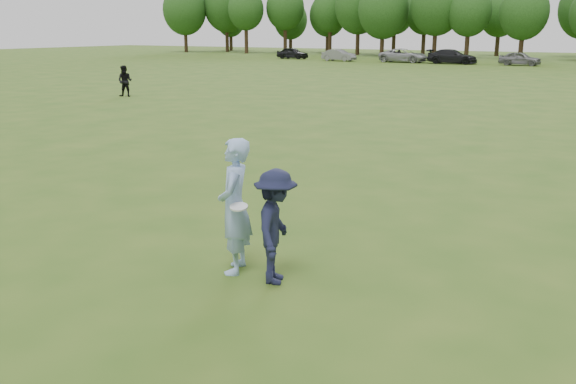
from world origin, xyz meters
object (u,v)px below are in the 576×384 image
(car_b, at_px, (339,55))
(car_d, at_px, (452,57))
(car_e, at_px, (520,59))
(car_a, at_px, (293,53))
(thrower, at_px, (235,206))
(car_c, at_px, (404,56))
(player_far_a, at_px, (125,81))
(defender, at_px, (276,227))

(car_b, xyz_separation_m, car_d, (13.08, 0.67, 0.10))
(car_b, relative_size, car_e, 0.98)
(car_a, height_order, car_e, car_e)
(car_d, distance_m, car_e, 6.89)
(thrower, distance_m, car_c, 62.47)
(thrower, height_order, car_a, thrower)
(player_far_a, xyz_separation_m, car_d, (6.90, 41.63, -0.09))
(thrower, bearing_deg, defender, 63.99)
(car_c, bearing_deg, defender, -160.38)
(car_a, xyz_separation_m, car_e, (27.36, -1.04, 0.01))
(car_a, height_order, car_d, car_d)
(car_a, bearing_deg, player_far_a, -157.97)
(car_c, relative_size, car_e, 1.30)
(car_a, xyz_separation_m, car_d, (20.48, -1.41, 0.07))
(car_b, bearing_deg, player_far_a, -165.42)
(car_b, distance_m, car_e, 19.99)
(player_far_a, xyz_separation_m, car_c, (1.37, 41.87, -0.11))
(player_far_a, relative_size, car_c, 0.32)
(thrower, bearing_deg, car_e, 162.90)
(car_a, relative_size, car_e, 0.99)
(defender, bearing_deg, car_a, 7.99)
(defender, relative_size, car_c, 0.32)
(defender, relative_size, car_b, 0.42)
(thrower, xyz_separation_m, car_a, (-33.29, 60.88, -0.35))
(car_d, bearing_deg, defender, -168.65)
(player_far_a, bearing_deg, defender, -59.64)
(car_a, bearing_deg, car_b, -101.21)
(thrower, distance_m, car_a, 69.39)
(car_c, bearing_deg, player_far_a, -179.98)
(car_a, xyz_separation_m, car_c, (14.95, -1.17, 0.05))
(player_far_a, bearing_deg, car_b, 80.10)
(player_far_a, height_order, car_b, player_far_a)
(defender, bearing_deg, car_c, -3.48)
(car_e, bearing_deg, thrower, -171.30)
(car_a, bearing_deg, car_d, -89.42)
(car_c, height_order, car_e, car_c)
(thrower, height_order, car_b, thrower)
(car_a, relative_size, car_d, 0.78)
(thrower, relative_size, car_e, 0.51)
(defender, bearing_deg, car_b, 3.15)
(car_c, relative_size, car_d, 1.02)
(car_a, height_order, car_b, car_a)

